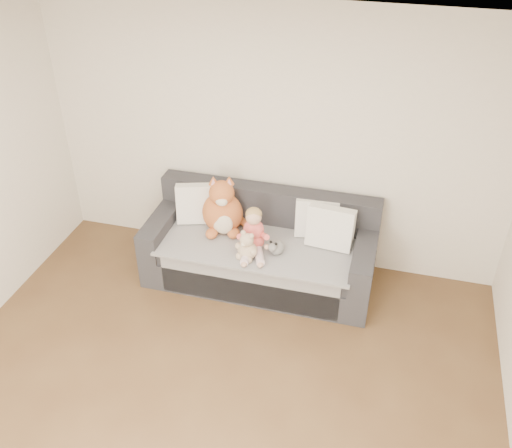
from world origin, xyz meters
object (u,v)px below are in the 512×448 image
(sippy_cup, at_px, (251,250))
(toddler, at_px, (254,233))
(sofa, at_px, (261,251))
(plush_cat, at_px, (223,210))
(teddy_bear, at_px, (247,248))

(sippy_cup, bearing_deg, toddler, 90.87)
(toddler, distance_m, sippy_cup, 0.15)
(sofa, height_order, toddler, toddler)
(sofa, xyz_separation_m, plush_cat, (-0.39, 0.03, 0.39))
(plush_cat, relative_size, sippy_cup, 5.76)
(sofa, relative_size, plush_cat, 3.59)
(toddler, height_order, sippy_cup, toddler)
(sippy_cup, bearing_deg, plush_cat, 139.10)
(plush_cat, height_order, teddy_bear, plush_cat)
(toddler, distance_m, plush_cat, 0.45)
(plush_cat, xyz_separation_m, sippy_cup, (0.38, -0.33, -0.17))
(sofa, relative_size, teddy_bear, 7.55)
(toddler, height_order, plush_cat, plush_cat)
(plush_cat, xyz_separation_m, teddy_bear, (0.35, -0.39, -0.11))
(toddler, relative_size, teddy_bear, 1.51)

